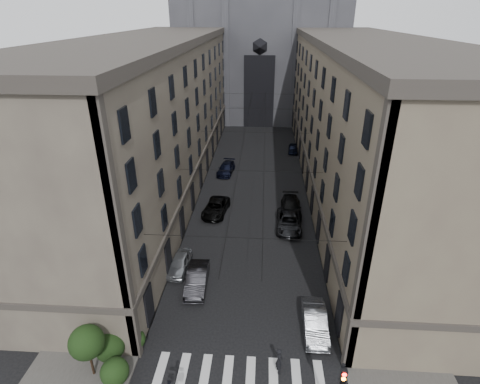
% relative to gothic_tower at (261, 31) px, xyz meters
% --- Properties ---
extents(sidewalk_left, '(7.00, 80.00, 0.15)m').
position_rel_gothic_tower_xyz_m(sidewalk_left, '(-10.50, -38.96, -17.72)').
color(sidewalk_left, '#383533').
rests_on(sidewalk_left, ground).
extents(sidewalk_right, '(7.00, 80.00, 0.15)m').
position_rel_gothic_tower_xyz_m(sidewalk_right, '(10.50, -38.96, -17.72)').
color(sidewalk_right, '#383533').
rests_on(sidewalk_right, ground).
extents(zebra_crossing, '(11.00, 3.20, 0.01)m').
position_rel_gothic_tower_xyz_m(zebra_crossing, '(0.00, -69.96, -17.79)').
color(zebra_crossing, beige).
rests_on(zebra_crossing, ground).
extents(building_left, '(13.60, 60.60, 18.85)m').
position_rel_gothic_tower_xyz_m(building_left, '(-13.44, -38.96, -8.45)').
color(building_left, '#4D443B').
rests_on(building_left, ground).
extents(building_right, '(13.60, 60.60, 18.85)m').
position_rel_gothic_tower_xyz_m(building_right, '(13.44, -38.96, -8.45)').
color(building_right, brown).
rests_on(building_right, ground).
extents(gothic_tower, '(35.00, 23.00, 58.00)m').
position_rel_gothic_tower_xyz_m(gothic_tower, '(0.00, 0.00, 0.00)').
color(gothic_tower, '#2D2D33').
rests_on(gothic_tower, ground).
extents(shrub_cluster, '(3.90, 4.40, 3.90)m').
position_rel_gothic_tower_xyz_m(shrub_cluster, '(-8.72, -69.95, -16.00)').
color(shrub_cluster, black).
rests_on(shrub_cluster, sidewalk_left).
extents(tram_wires, '(14.00, 60.00, 0.43)m').
position_rel_gothic_tower_xyz_m(tram_wires, '(0.00, -39.33, -10.55)').
color(tram_wires, black).
rests_on(tram_wires, ground).
extents(car_left_near, '(1.95, 4.34, 1.45)m').
position_rel_gothic_tower_xyz_m(car_left_near, '(-6.20, -59.11, -17.07)').
color(car_left_near, gray).
rests_on(car_left_near, ground).
extents(car_left_midnear, '(1.91, 5.00, 1.63)m').
position_rel_gothic_tower_xyz_m(car_left_midnear, '(-4.20, -61.34, -16.99)').
color(car_left_midnear, black).
rests_on(car_left_midnear, ground).
extents(car_left_midfar, '(3.19, 5.72, 1.51)m').
position_rel_gothic_tower_xyz_m(car_left_midfar, '(-4.20, -48.25, -17.04)').
color(car_left_midfar, black).
rests_on(car_left_midfar, ground).
extents(car_left_far, '(2.63, 5.27, 1.47)m').
position_rel_gothic_tower_xyz_m(car_left_far, '(-4.20, -36.01, -17.06)').
color(car_left_far, black).
rests_on(car_left_far, ground).
extents(car_right_near, '(1.70, 4.84, 1.59)m').
position_rel_gothic_tower_xyz_m(car_right_near, '(5.35, -65.62, -17.00)').
color(car_right_near, slate).
rests_on(car_right_near, ground).
extents(car_right_midnear, '(2.90, 5.92, 1.62)m').
position_rel_gothic_tower_xyz_m(car_right_midnear, '(4.20, -51.00, -16.99)').
color(car_right_midnear, black).
rests_on(car_right_midnear, ground).
extents(car_right_midfar, '(2.35, 5.63, 1.63)m').
position_rel_gothic_tower_xyz_m(car_right_midfar, '(4.61, -47.63, -16.99)').
color(car_right_midfar, black).
rests_on(car_right_midfar, ground).
extents(car_right_far, '(1.84, 3.99, 1.32)m').
position_rel_gothic_tower_xyz_m(car_right_far, '(6.20, -26.20, -17.14)').
color(car_right_far, black).
rests_on(car_right_far, ground).
extents(pedestrian, '(0.58, 0.79, 1.97)m').
position_rel_gothic_tower_xyz_m(pedestrian, '(2.60, -69.37, -16.81)').
color(pedestrian, black).
rests_on(pedestrian, ground).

